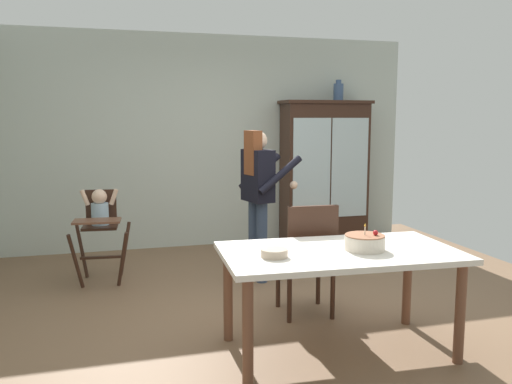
% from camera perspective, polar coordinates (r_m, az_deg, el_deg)
% --- Properties ---
extents(ground_plane, '(6.24, 6.24, 0.00)m').
position_cam_1_polar(ground_plane, '(4.62, 1.57, -12.96)').
color(ground_plane, brown).
extents(wall_back, '(5.32, 0.06, 2.70)m').
position_cam_1_polar(wall_back, '(6.88, -4.95, 5.43)').
color(wall_back, beige).
rests_on(wall_back, ground_plane).
extents(china_cabinet, '(1.18, 0.48, 1.88)m').
position_cam_1_polar(china_cabinet, '(7.09, 7.37, 2.19)').
color(china_cabinet, '#382116').
rests_on(china_cabinet, ground_plane).
extents(ceramic_vase, '(0.13, 0.13, 0.27)m').
position_cam_1_polar(ceramic_vase, '(7.14, 8.87, 10.65)').
color(ceramic_vase, '#3D567F').
rests_on(ceramic_vase, china_cabinet).
extents(high_chair_with_toddler, '(0.62, 0.72, 0.95)m').
position_cam_1_polar(high_chair_with_toddler, '(5.54, -16.46, -2.73)').
color(high_chair_with_toddler, '#382116').
rests_on(high_chair_with_toddler, ground_plane).
extents(adult_person, '(0.59, 0.57, 1.53)m').
position_cam_1_polar(adult_person, '(5.32, 0.27, 0.59)').
color(adult_person, '#33425B').
rests_on(adult_person, ground_plane).
extents(dining_table, '(1.68, 0.98, 0.74)m').
position_cam_1_polar(dining_table, '(3.78, 8.96, -7.52)').
color(dining_table, silver).
rests_on(dining_table, ground_plane).
extents(birthday_cake, '(0.28, 0.28, 0.19)m').
position_cam_1_polar(birthday_cake, '(3.77, 11.64, -5.33)').
color(birthday_cake, beige).
rests_on(birthday_cake, dining_table).
extents(serving_bowl, '(0.18, 0.18, 0.05)m').
position_cam_1_polar(serving_bowl, '(3.52, 1.98, -6.58)').
color(serving_bowl, '#C6AD93').
rests_on(serving_bowl, dining_table).
extents(dining_chair_far_side, '(0.47, 0.47, 0.96)m').
position_cam_1_polar(dining_chair_far_side, '(4.40, 5.70, -6.48)').
color(dining_chair_far_side, '#382116').
rests_on(dining_chair_far_side, ground_plane).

